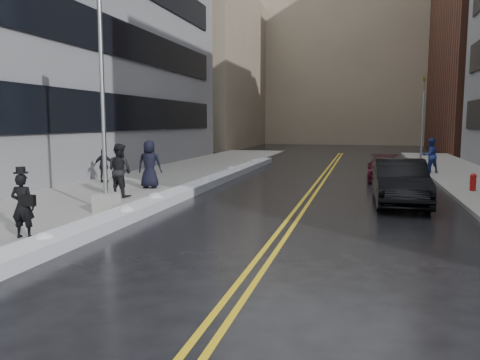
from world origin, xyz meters
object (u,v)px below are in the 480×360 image
Objects in this scene: fire_hydrant at (473,181)px; car_maroon at (385,168)px; pedestrian_fedora at (23,206)px; pedestrian_c at (150,164)px; pedestrian_d at (104,166)px; pedestrian_east at (430,155)px; car_black at (400,182)px; pedestrian_b at (120,170)px; traffic_signal at (423,116)px; lamppost at (104,137)px.

car_maroon is at bearing 129.90° from fire_hydrant.
pedestrian_fedora is 8.85m from pedestrian_c.
pedestrian_c is 3.16m from pedestrian_d.
pedestrian_east reaches higher than car_black.
pedestrian_d is (-2.86, 3.66, -0.22)m from pedestrian_b.
pedestrian_fedora is 0.32× the size of car_black.
traffic_signal is 3.75× the size of pedestrian_d.
pedestrian_east is at bearing -121.21° from pedestrian_b.
pedestrian_c is at bearing -168.54° from fire_hydrant.
fire_hydrant is 0.17× the size of car_maroon.
traffic_signal is at bearing 74.72° from car_maroon.
car_black is (10.19, -0.67, -0.36)m from pedestrian_c.
lamppost reaches higher than fire_hydrant.
traffic_signal is 21.17m from pedestrian_c.
traffic_signal reaches higher than pedestrian_d.
lamppost is 1.76× the size of car_maroon.
pedestrian_c is 15.84m from pedestrian_east.
pedestrian_c is at bearing -145.71° from car_maroon.
pedestrian_d is (-3.94, 6.50, -1.58)m from lamppost.
pedestrian_east is 0.39× the size of car_black.
lamppost is at bearing -154.58° from car_black.
fire_hydrant is 0.35× the size of pedestrian_c.
pedestrian_d is at bearing -34.65° from pedestrian_c.
traffic_signal is 3.08× the size of pedestrian_east.
traffic_signal is 28.30m from pedestrian_fedora.
pedestrian_fedora is 0.82× the size of pedestrian_east.
lamppost is 24.98m from traffic_signal.
pedestrian_b is at bearing -158.90° from fire_hydrant.
pedestrian_d is at bearing 121.24° from lamppost.
traffic_signal is at bearing 79.98° from car_black.
fire_hydrant is 0.12× the size of traffic_signal.
car_maroon reaches higher than fire_hydrant.
car_black is 1.15× the size of car_maroon.
lamppost reaches higher than pedestrian_east.
fire_hydrant is at bearing -87.95° from traffic_signal.
pedestrian_d reaches higher than car_black.
fire_hydrant is 0.36× the size of pedestrian_b.
pedestrian_c is (-1.03, 5.30, -1.35)m from lamppost.
traffic_signal is 1.38× the size of car_maroon.
pedestrian_fedora is 1.00× the size of pedestrian_d.
car_black is (-2.34, -10.36, -0.30)m from pedestrian_east.
lamppost is 3.86m from pedestrian_fedora.
lamppost is 3.91× the size of pedestrian_east.
pedestrian_east is at bearing 75.90° from car_black.
pedestrian_east is (15.44, 8.49, 0.17)m from pedestrian_d.
pedestrian_east is 3.96m from car_maroon.
pedestrian_c reaches higher than car_maroon.
pedestrian_east reaches higher than car_maroon.
car_black is at bearing 52.70° from pedestrian_east.
lamppost is 3.33m from pedestrian_b.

